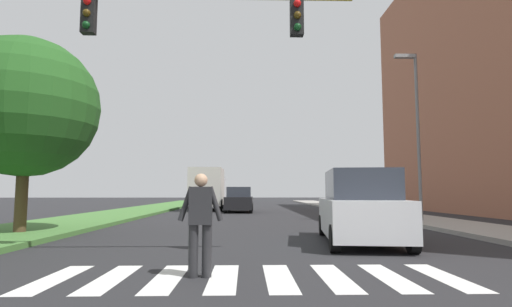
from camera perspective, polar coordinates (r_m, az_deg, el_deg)
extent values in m
plane|color=#262628|center=(27.94, -1.24, -8.34)|extent=(140.00, 140.00, 0.00)
cube|color=silver|center=(7.41, -26.86, -15.67)|extent=(0.45, 2.20, 0.01)
cube|color=silver|center=(7.09, -20.00, -16.42)|extent=(0.45, 2.20, 0.01)
cube|color=silver|center=(6.86, -12.53, -16.99)|extent=(0.45, 2.20, 0.01)
cube|color=silver|center=(6.76, -4.66, -17.28)|extent=(0.45, 2.20, 0.01)
cube|color=silver|center=(6.77, 3.33, -17.27)|extent=(0.45, 2.20, 0.01)
cube|color=silver|center=(6.90, 11.14, -16.95)|extent=(0.45, 2.20, 0.01)
cube|color=silver|center=(7.14, 18.51, -16.38)|extent=(0.45, 2.20, 0.01)
cube|color=silver|center=(7.48, 25.25, -15.63)|extent=(0.45, 2.20, 0.01)
cube|color=#477A38|center=(26.99, -17.65, -8.03)|extent=(4.06, 64.00, 0.15)
cylinder|color=#4C3823|center=(14.55, -30.47, -4.49)|extent=(0.36, 0.36, 2.60)
sphere|color=#23561E|center=(14.80, -29.97, 5.78)|extent=(4.48, 4.48, 4.48)
cube|color=#9E9991|center=(27.20, 16.31, -8.04)|extent=(3.00, 64.00, 0.15)
cube|color=black|center=(9.59, -22.79, 17.74)|extent=(0.28, 0.20, 0.80)
sphere|color=red|center=(9.59, -23.00, 19.44)|extent=(0.16, 0.16, 0.16)
sphere|color=#4C380F|center=(9.48, -23.06, 18.01)|extent=(0.16, 0.16, 0.16)
sphere|color=#0F3F19|center=(9.39, -23.12, 16.55)|extent=(0.16, 0.16, 0.16)
cube|color=black|center=(9.05, 5.84, 18.76)|extent=(0.28, 0.20, 0.80)
sphere|color=red|center=(9.05, 5.93, 20.57)|extent=(0.16, 0.16, 0.16)
sphere|color=#4C380F|center=(8.94, 5.94, 19.07)|extent=(0.16, 0.16, 0.16)
sphere|color=#0F3F19|center=(8.84, 5.96, 17.54)|extent=(0.16, 0.16, 0.16)
cylinder|color=slate|center=(19.28, 22.18, 2.40)|extent=(0.14, 0.14, 7.50)
cube|color=gray|center=(19.90, 20.43, 12.90)|extent=(0.90, 0.24, 0.16)
cylinder|color=#262628|center=(6.77, -7.04, -13.63)|extent=(0.17, 0.17, 0.85)
cylinder|color=#262628|center=(6.78, -8.96, -13.59)|extent=(0.17, 0.17, 0.85)
cube|color=#262628|center=(6.71, -7.92, -7.38)|extent=(0.39, 0.26, 0.62)
cylinder|color=#262628|center=(6.70, -5.85, -7.14)|extent=(0.27, 0.11, 0.58)
cylinder|color=#262628|center=(6.72, -9.97, -7.08)|extent=(0.27, 0.11, 0.58)
sphere|color=tan|center=(6.70, -7.87, -3.79)|extent=(0.23, 0.23, 0.22)
cube|color=silver|center=(11.40, 14.59, -8.77)|extent=(2.43, 4.79, 0.96)
cube|color=#2D333D|center=(11.16, 14.67, -4.34)|extent=(1.96, 2.71, 0.79)
cylinder|color=black|center=(13.17, 9.53, -10.07)|extent=(0.29, 0.66, 0.64)
cylinder|color=black|center=(13.40, 17.08, -9.82)|extent=(0.29, 0.66, 0.64)
cylinder|color=black|center=(9.50, 11.18, -11.84)|extent=(0.29, 0.66, 0.64)
cylinder|color=black|center=(9.82, 21.53, -11.35)|extent=(0.29, 0.66, 0.64)
cube|color=black|center=(27.70, -2.41, -7.05)|extent=(1.94, 4.40, 0.82)
cube|color=#2D333D|center=(27.48, -2.42, -5.51)|extent=(1.65, 2.00, 0.67)
cylinder|color=black|center=(29.48, -3.88, -7.56)|extent=(0.24, 0.65, 0.64)
cylinder|color=black|center=(29.41, -0.63, -7.58)|extent=(0.24, 0.65, 0.64)
cylinder|color=black|center=(26.05, -4.42, -7.83)|extent=(0.24, 0.65, 0.64)
cylinder|color=black|center=(25.97, -0.75, -7.85)|extent=(0.24, 0.65, 0.64)
cube|color=silver|center=(32.81, -6.49, -5.35)|extent=(2.30, 2.00, 2.20)
cube|color=beige|center=(29.73, -7.01, -4.76)|extent=(2.30, 4.20, 2.70)
cylinder|color=black|center=(32.94, -8.34, -7.07)|extent=(0.30, 0.90, 0.90)
cylinder|color=black|center=(32.75, -4.66, -7.12)|extent=(0.30, 0.90, 0.90)
cylinder|color=black|center=(28.82, -9.34, -7.29)|extent=(0.30, 0.90, 0.90)
cylinder|color=black|center=(28.61, -5.14, -7.35)|extent=(0.30, 0.90, 0.90)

